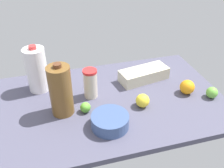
% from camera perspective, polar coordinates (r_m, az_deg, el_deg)
% --- Properties ---
extents(countertop, '(1.20, 0.76, 0.03)m').
position_cam_1_polar(countertop, '(1.35, -0.00, -4.06)').
color(countertop, '#4A495D').
rests_on(countertop, ground).
extents(tumbler_cup, '(0.08, 0.08, 0.16)m').
position_cam_1_polar(tumbler_cup, '(1.33, -4.96, 0.13)').
color(tumbler_cup, beige).
rests_on(tumbler_cup, countertop).
extents(egg_carton, '(0.31, 0.17, 0.07)m').
position_cam_1_polar(egg_carton, '(1.50, 7.28, 2.15)').
color(egg_carton, beige).
rests_on(egg_carton, countertop).
extents(chocolate_milk_jug, '(0.11, 0.11, 0.28)m').
position_cam_1_polar(chocolate_milk_jug, '(1.21, -11.64, -1.49)').
color(chocolate_milk_jug, brown).
rests_on(chocolate_milk_jug, countertop).
extents(mixing_bowl, '(0.18, 0.18, 0.06)m').
position_cam_1_polar(mixing_bowl, '(1.16, -0.46, -8.48)').
color(mixing_bowl, '#3C5382').
rests_on(mixing_bowl, countertop).
extents(milk_jug, '(0.11, 0.11, 0.27)m').
position_cam_1_polar(milk_jug, '(1.42, -16.83, 3.15)').
color(milk_jug, white).
rests_on(milk_jug, countertop).
extents(lemon_loose, '(0.07, 0.07, 0.07)m').
position_cam_1_polar(lemon_loose, '(1.29, 7.00, -3.78)').
color(lemon_loose, yellow).
rests_on(lemon_loose, countertop).
extents(lime_by_jug, '(0.06, 0.06, 0.06)m').
position_cam_1_polar(lime_by_jug, '(1.44, 21.87, -1.83)').
color(lime_by_jug, '#6BB840').
rests_on(lime_by_jug, countertop).
extents(lime_near_front, '(0.05, 0.05, 0.05)m').
position_cam_1_polar(lime_near_front, '(1.25, -6.10, -5.34)').
color(lime_near_front, '#5DAB33').
rests_on(lime_near_front, countertop).
extents(orange_far_back, '(0.08, 0.08, 0.08)m').
position_cam_1_polar(orange_far_back, '(1.43, 16.81, -0.67)').
color(orange_far_back, orange).
rests_on(orange_far_back, countertop).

